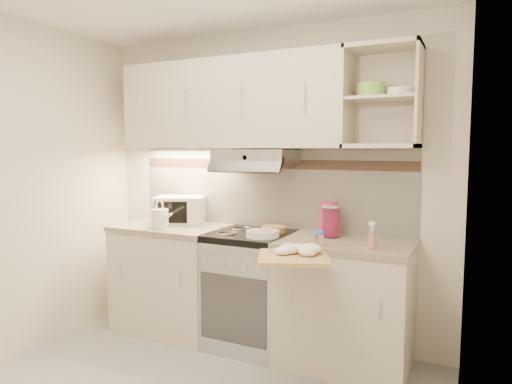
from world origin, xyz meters
TOP-DOWN VIEW (x-y plane):
  - room_shell at (0.00, 0.37)m, footprint 3.04×2.84m
  - base_cabinet_left at (-0.75, 1.10)m, footprint 0.90×0.60m
  - worktop_left at (-0.75, 1.10)m, footprint 0.92×0.62m
  - base_cabinet_right at (0.75, 1.10)m, footprint 0.90×0.60m
  - worktop_right at (0.75, 1.10)m, footprint 0.92×0.62m
  - electric_range at (0.00, 1.10)m, footprint 0.60×0.60m
  - microwave at (-0.74, 1.22)m, footprint 0.50×0.44m
  - watering_can at (-0.75, 0.96)m, footprint 0.27×0.17m
  - plate_stack at (0.16, 0.99)m, footprint 0.25×0.25m
  - bread_loaf at (0.16, 1.19)m, footprint 0.19×0.19m
  - pink_pitcher at (0.58, 1.25)m, footprint 0.14×0.13m
  - glass_jar at (0.61, 1.19)m, footprint 0.13×0.13m
  - spice_jar at (0.62, 0.88)m, footprint 0.07×0.07m
  - spray_bottle at (0.96, 0.93)m, footprint 0.07×0.07m
  - cutting_board at (0.55, 0.60)m, footprint 0.55×0.53m
  - dish_towel at (0.55, 0.63)m, footprint 0.28×0.25m

SIDE VIEW (x-z plane):
  - base_cabinet_left at x=-0.75m, z-range 0.00..0.86m
  - base_cabinet_right at x=0.75m, z-range 0.00..0.86m
  - electric_range at x=0.00m, z-range 0.00..0.90m
  - cutting_board at x=0.55m, z-range 0.86..0.88m
  - worktop_left at x=-0.75m, z-range 0.86..0.90m
  - worktop_right at x=0.75m, z-range 0.86..0.90m
  - dish_towel at x=0.55m, z-range 0.88..0.95m
  - bread_loaf at x=0.16m, z-range 0.90..0.95m
  - plate_stack at x=0.16m, z-range 0.90..0.95m
  - spice_jar at x=0.62m, z-range 0.90..1.00m
  - spray_bottle at x=0.96m, z-range 0.88..1.07m
  - watering_can at x=-0.75m, z-range 0.87..1.10m
  - microwave at x=-0.74m, z-range 0.90..1.13m
  - glass_jar at x=0.61m, z-range 0.90..1.14m
  - pink_pitcher at x=0.58m, z-range 0.90..1.15m
  - room_shell at x=0.00m, z-range 0.37..2.89m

